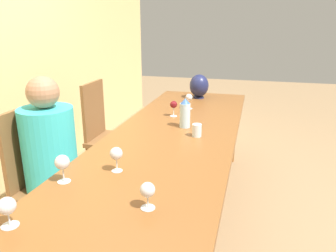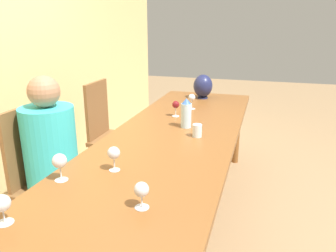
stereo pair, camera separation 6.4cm
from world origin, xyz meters
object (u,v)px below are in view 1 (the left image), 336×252
Objects in this scene: wine_glass_1 at (174,105)px; wine_glass_2 at (148,191)px; water_bottle at (185,113)px; vase at (199,86)px; wine_glass_3 at (7,207)px; wine_glass_0 at (62,163)px; chair_near at (43,177)px; person_near at (53,161)px; water_tumbler at (197,130)px; wine_glass_4 at (116,154)px; wine_glass_5 at (189,98)px; chair_far at (106,131)px.

wine_glass_2 is at bearing -170.35° from wine_glass_1.
water_bottle is 1.16m from wine_glass_2.
water_bottle is 1.69× the size of wine_glass_1.
vase is 1.98× the size of wine_glass_3.
wine_glass_0 is at bearing 170.84° from vase.
wine_glass_0 is at bearing 75.59° from wine_glass_2.
chair_near is 0.82× the size of person_near.
chair_near reaches higher than water_bottle.
water_tumbler is at bearing -66.87° from chair_near.
wine_glass_4 is (0.18, -0.21, -0.00)m from wine_glass_0.
person_near is at bearing 128.50° from water_bottle.
wine_glass_2 is at bearing -174.40° from wine_glass_5.
person_near is (-0.42, 0.89, -0.16)m from water_tumbler.
wine_glass_2 is 0.89× the size of wine_glass_4.
wine_glass_0 is at bearing 148.25° from water_tumbler.
wine_glass_2 is 0.42m from wine_glass_4.
wine_glass_2 is (-2.18, -0.16, -0.04)m from vase.
wine_glass_1 is at bearing 173.30° from vase.
chair_near is (-1.16, 0.77, -0.34)m from wine_glass_5.
wine_glass_0 is at bearing 158.94° from water_bottle.
wine_glass_2 is at bearing -61.45° from wine_glass_3.
wine_glass_2 is at bearing -175.92° from vase.
chair_far is (0.59, 0.98, -0.29)m from water_tumbler.
chair_near is at bearing 180.00° from chair_far.
water_tumbler is 0.54m from wine_glass_1.
wine_glass_0 is (-1.04, 0.40, -0.01)m from water_bottle.
water_tumbler is 1.22m from vase.
water_tumbler is 0.66× the size of wine_glass_4.
wine_glass_2 is at bearing -123.10° from person_near.
wine_glass_1 is 1.09m from person_near.
water_bottle is 0.56m from wine_glass_5.
chair_near is at bearing 125.36° from water_bottle.
person_near is (-1.01, -0.09, 0.13)m from chair_far.
wine_glass_1 is 0.29m from wine_glass_5.
wine_glass_5 is at bearing -30.46° from person_near.
chair_near reaches higher than water_tumbler.
vase reaches higher than chair_near.
vase reaches higher than wine_glass_3.
water_bottle reaches higher than wine_glass_5.
wine_glass_4 is 0.98× the size of wine_glass_5.
water_tumbler is 1.10m from chair_near.
person_near reaches higher than wine_glass_2.
wine_glass_2 is 1.03m from person_near.
wine_glass_5 is at bearing -14.79° from wine_glass_1.
wine_glass_5 is 1.36m from person_near.
wine_glass_1 is (-0.75, 0.09, -0.03)m from vase.
water_bottle is 1.11m from wine_glass_0.
wine_glass_4 is at bearing 175.55° from wine_glass_5.
water_bottle is 2.52× the size of water_tumbler.
wine_glass_5 is at bearing 5.60° from wine_glass_2.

